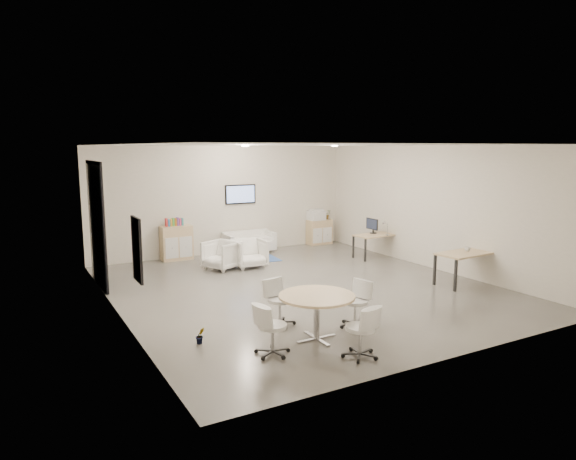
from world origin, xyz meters
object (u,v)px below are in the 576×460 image
(desk_rear, at_px, (376,237))
(sideboard_left, at_px, (176,243))
(sideboard_right, at_px, (319,232))
(armchair_left, at_px, (222,254))
(round_table, at_px, (317,300))
(loveseat, at_px, (249,243))
(desk_front, at_px, (467,255))
(armchair_right, at_px, (249,252))

(desk_rear, bearing_deg, sideboard_left, 149.19)
(sideboard_right, relative_size, armchair_left, 1.00)
(armchair_left, bearing_deg, round_table, -31.49)
(desk_rear, xyz_separation_m, round_table, (-4.94, -4.60, 0.07))
(loveseat, relative_size, desk_front, 1.00)
(armchair_left, distance_m, desk_rear, 4.51)
(armchair_left, relative_size, desk_rear, 0.60)
(sideboard_left, distance_m, sideboard_right, 4.80)
(sideboard_right, xyz_separation_m, desk_front, (0.27, -5.88, 0.28))
(sideboard_right, relative_size, desk_front, 0.54)
(sideboard_left, bearing_deg, desk_front, -49.08)
(loveseat, bearing_deg, round_table, -106.11)
(loveseat, height_order, armchair_right, armchair_right)
(sideboard_right, height_order, desk_front, sideboard_right)
(sideboard_left, bearing_deg, armchair_right, -52.23)
(sideboard_right, xyz_separation_m, armchair_right, (-3.38, -1.85, 0.01))
(loveseat, bearing_deg, desk_rear, -39.14)
(sideboard_left, xyz_separation_m, desk_front, (5.07, -5.85, 0.20))
(armchair_right, relative_size, round_table, 0.65)
(sideboard_left, bearing_deg, round_table, -88.55)
(sideboard_left, height_order, armchair_left, sideboard_left)
(desk_rear, height_order, round_table, round_table)
(sideboard_left, bearing_deg, desk_rear, -26.14)
(desk_front, bearing_deg, sideboard_left, 127.37)
(armchair_right, xyz_separation_m, round_table, (-1.24, -5.29, 0.27))
(sideboard_right, distance_m, desk_rear, 2.57)
(sideboard_left, bearing_deg, loveseat, -3.40)
(sideboard_left, xyz_separation_m, desk_rear, (5.12, -2.51, 0.13))
(armchair_right, bearing_deg, sideboard_right, 31.70)
(round_table, bearing_deg, sideboard_right, 57.10)
(armchair_left, bearing_deg, loveseat, 110.00)
(desk_rear, relative_size, round_table, 1.08)
(loveseat, distance_m, armchair_left, 2.15)
(sideboard_left, relative_size, round_table, 0.77)
(armchair_right, bearing_deg, loveseat, 68.89)
(desk_front, bearing_deg, sideboard_right, 89.12)
(sideboard_left, relative_size, armchair_left, 1.19)
(armchair_right, bearing_deg, desk_front, -44.76)
(armchair_left, bearing_deg, sideboard_right, 86.36)
(sideboard_right, bearing_deg, loveseat, -176.61)
(sideboard_right, bearing_deg, armchair_right, -151.29)
(loveseat, bearing_deg, sideboard_left, 176.44)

